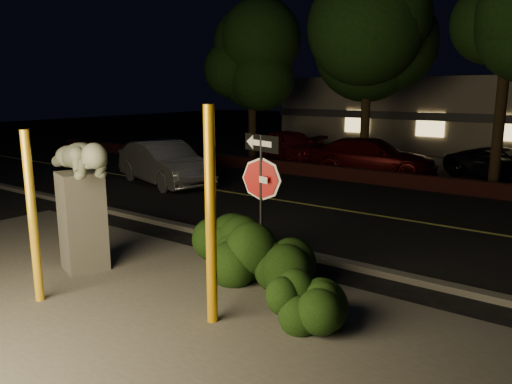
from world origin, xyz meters
TOP-DOWN VIEW (x-y plane):
  - ground at (0.00, 10.00)m, footprint 90.00×90.00m
  - patio at (0.00, -1.00)m, footprint 14.00×6.00m
  - road at (0.00, 7.00)m, footprint 80.00×8.00m
  - lane_marking at (0.00, 7.00)m, footprint 80.00×0.12m
  - curb at (0.00, 2.90)m, footprint 80.00×0.25m
  - brick_wall at (0.00, 11.30)m, footprint 40.00×0.35m
  - parking_lot at (0.00, 17.00)m, footprint 40.00×12.00m
  - building at (0.00, 24.99)m, footprint 22.00×10.20m
  - tree_far_a at (-8.00, 13.00)m, footprint 4.60×4.60m
  - tree_far_b at (-2.50, 13.20)m, footprint 5.20×5.20m
  - tree_far_c at (2.50, 12.80)m, footprint 4.80×4.80m
  - yellow_pole_left at (-1.50, -1.53)m, footprint 0.14×0.14m
  - yellow_pole_right at (1.29, -0.40)m, footprint 0.16×0.16m
  - signpost at (0.99, 1.25)m, footprint 0.88×0.27m
  - sculpture at (-2.12, -0.20)m, footprint 2.35×1.32m
  - hedge_center at (0.15, 1.66)m, footprint 2.39×1.63m
  - hedge_right at (1.15, 1.24)m, footprint 1.86×1.07m
  - hedge_far_right at (2.38, 0.34)m, footprint 1.50×1.20m
  - silver_sedan at (-7.29, 6.76)m, footprint 4.97×2.93m
  - parked_car_red at (-6.69, 14.32)m, footprint 4.70×3.54m
  - parked_car_darkred at (-2.08, 13.06)m, footprint 5.29×2.78m
  - parked_car_dark at (2.45, 15.02)m, footprint 4.70×3.05m

SIDE VIEW (x-z plane):
  - ground at x=0.00m, z-range 0.00..0.00m
  - road at x=0.00m, z-range 0.00..0.01m
  - parking_lot at x=0.00m, z-range 0.00..0.01m
  - patio at x=0.00m, z-range 0.00..0.02m
  - lane_marking at x=0.00m, z-range 0.02..0.02m
  - curb at x=0.00m, z-range 0.00..0.12m
  - brick_wall at x=0.00m, z-range 0.00..0.50m
  - hedge_far_right at x=2.38m, z-range 0.00..0.91m
  - hedge_center at x=0.15m, z-range 0.00..1.14m
  - hedge_right at x=1.15m, z-range 0.00..1.19m
  - parked_car_dark at x=2.45m, z-range 0.00..1.20m
  - parked_car_darkred at x=-2.08m, z-range 0.00..1.46m
  - parked_car_red at x=-6.69m, z-range 0.00..1.49m
  - silver_sedan at x=-7.29m, z-range 0.00..1.55m
  - yellow_pole_left at x=-1.50m, z-range 0.00..2.82m
  - sculpture at x=-2.12m, z-range 0.30..2.84m
  - yellow_pole_right at x=1.29m, z-range 0.00..3.22m
  - signpost at x=0.99m, z-range 0.56..3.23m
  - building at x=0.00m, z-range 0.00..4.00m
  - tree_far_a at x=-8.00m, z-range 1.63..9.06m
  - tree_far_c at x=2.50m, z-range 1.74..9.58m
  - tree_far_b at x=-2.50m, z-range 1.85..10.26m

